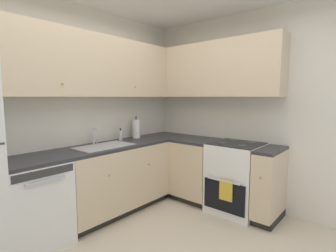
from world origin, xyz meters
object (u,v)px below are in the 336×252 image
dishwasher (33,204)px  oven_range (236,177)px  paper_towel_roll (136,129)px  soap_bottle (121,135)px

dishwasher → oven_range: bearing=-30.1°
dishwasher → paper_towel_roll: 1.68m
oven_range → paper_towel_roll: 1.57m
oven_range → paper_towel_roll: size_ratio=3.13×
oven_range → paper_towel_roll: (-0.51, 1.36, 0.58)m
dishwasher → soap_bottle: (1.28, 0.18, 0.54)m
oven_range → paper_towel_roll: bearing=110.6°
dishwasher → oven_range: oven_range is taller
soap_bottle → paper_towel_roll: size_ratio=0.51×
dishwasher → paper_towel_roll: bearing=5.9°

